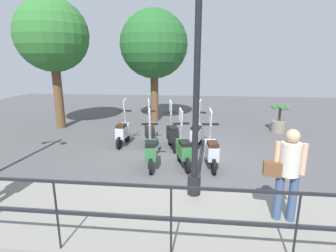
{
  "coord_description": "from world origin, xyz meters",
  "views": [
    {
      "loc": [
        -7.26,
        -0.28,
        2.78
      ],
      "look_at": [
        0.2,
        0.5,
        0.9
      ],
      "focal_mm": 28.0,
      "sensor_mm": 36.0,
      "label": 1
    }
  ],
  "objects": [
    {
      "name": "scooter_near_1",
      "position": [
        -0.68,
        -0.0,
        0.48
      ],
      "size": [
        1.2,
        0.54,
        1.54
      ],
      "rotation": [
        0.0,
        0.0,
        0.3
      ],
      "color": "black",
      "rests_on": "ground_plane"
    },
    {
      "name": "potted_palm",
      "position": [
        3.27,
        -3.62,
        0.45
      ],
      "size": [
        1.06,
        0.66,
        1.05
      ],
      "color": "slate",
      "rests_on": "ground_plane"
    },
    {
      "name": "scooter_far_0",
      "position": [
        0.96,
        -0.37,
        0.48
      ],
      "size": [
        1.21,
        0.51,
        1.54
      ],
      "rotation": [
        0.0,
        0.0,
        -0.24
      ],
      "color": "black",
      "rests_on": "ground_plane"
    },
    {
      "name": "scooter_near_2",
      "position": [
        -0.82,
        0.86,
        0.48
      ],
      "size": [
        1.23,
        0.47,
        1.54
      ],
      "rotation": [
        0.0,
        0.0,
        0.17
      ],
      "color": "black",
      "rests_on": "ground_plane"
    },
    {
      "name": "scooter_near_0",
      "position": [
        -0.67,
        -0.74,
        0.48
      ],
      "size": [
        1.23,
        0.44,
        1.54
      ],
      "rotation": [
        0.0,
        0.0,
        0.12
      ],
      "color": "black",
      "rests_on": "ground_plane"
    },
    {
      "name": "ground_plane",
      "position": [
        0.0,
        0.0,
        0.0
      ],
      "size": [
        28.0,
        28.0,
        0.0
      ],
      "primitive_type": "plane",
      "color": "#4C4C4F"
    },
    {
      "name": "scooter_far_2",
      "position": [
        0.97,
        1.19,
        0.48
      ],
      "size": [
        1.21,
        0.52,
        1.54
      ],
      "rotation": [
        0.0,
        0.0,
        0.25
      ],
      "color": "black",
      "rests_on": "ground_plane"
    },
    {
      "name": "scooter_far_3",
      "position": [
        0.97,
        2.09,
        0.48
      ],
      "size": [
        1.23,
        0.44,
        1.54
      ],
      "rotation": [
        0.0,
        0.0,
        -0.07
      ],
      "color": "black",
      "rests_on": "ground_plane"
    },
    {
      "name": "scooter_far_1",
      "position": [
        0.78,
        0.42,
        0.48
      ],
      "size": [
        1.21,
        0.53,
        1.54
      ],
      "rotation": [
        0.0,
        0.0,
        0.28
      ],
      "color": "black",
      "rests_on": "ground_plane"
    },
    {
      "name": "pedestrian_with_bag",
      "position": [
        -3.13,
        -1.8,
        1.08
      ],
      "size": [
        0.36,
        0.66,
        1.59
      ],
      "rotation": [
        0.0,
        0.0,
        -0.14
      ],
      "color": "#384C70",
      "rests_on": "promenade_walkway"
    },
    {
      "name": "promenade_walkway",
      "position": [
        -3.15,
        0.0,
        0.07
      ],
      "size": [
        2.2,
        20.0,
        0.15
      ],
      "color": "gray",
      "rests_on": "ground_plane"
    },
    {
      "name": "lamp_post_near",
      "position": [
        -2.4,
        -0.3,
        2.25
      ],
      "size": [
        0.26,
        0.9,
        4.7
      ],
      "color": "black",
      "rests_on": "promenade_walkway"
    },
    {
      "name": "tree_large",
      "position": [
        3.04,
        5.37,
        3.71
      ],
      "size": [
        2.84,
        2.84,
        5.16
      ],
      "color": "brown",
      "rests_on": "ground_plane"
    },
    {
      "name": "fence_railing",
      "position": [
        -4.2,
        0.0,
        0.91
      ],
      "size": [
        0.04,
        16.03,
        1.07
      ],
      "color": "black",
      "rests_on": "promenade_walkway"
    },
    {
      "name": "tree_distant",
      "position": [
        4.74,
        1.6,
        3.45
      ],
      "size": [
        3.0,
        3.0,
        4.98
      ],
      "color": "brown",
      "rests_on": "ground_plane"
    }
  ]
}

